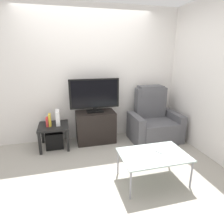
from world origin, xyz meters
The scene contains 13 objects.
ground_plane centered at (0.00, 0.00, 0.00)m, with size 6.40×6.40×0.00m, color #9E998E.
wall_back centered at (0.00, 1.13, 1.30)m, with size 6.40×0.06×2.60m, color silver.
wall_side centered at (1.88, 0.00, 1.30)m, with size 0.06×4.48×2.60m, color silver.
tv_stand centered at (0.08, 0.84, 0.31)m, with size 0.76×0.45×0.62m.
television centered at (0.08, 0.86, 0.96)m, with size 0.95×0.20×0.64m.
recliner_armchair centered at (1.25, 0.66, 0.37)m, with size 0.98×0.78×1.08m.
side_table centered at (-0.72, 0.79, 0.37)m, with size 0.54×0.54×0.44m.
subwoofer_box centered at (-0.72, 0.79, 0.16)m, with size 0.31×0.31×0.31m, color black.
book_leftmost centered at (-0.82, 0.77, 0.52)m, with size 0.04×0.12×0.16m, color red.
book_middle centered at (-0.77, 0.77, 0.55)m, with size 0.04×0.12×0.23m, color gold.
game_console centered at (-0.63, 0.80, 0.58)m, with size 0.07×0.20×0.27m, color white.
coffee_table centered at (0.62, -0.60, 0.38)m, with size 0.90×0.60×0.41m.
cell_phone centered at (0.73, -0.56, 0.41)m, with size 0.07×0.15×0.01m, color #B7B7BC.
Camera 1 is at (-0.49, -2.66, 1.69)m, focal length 30.36 mm.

